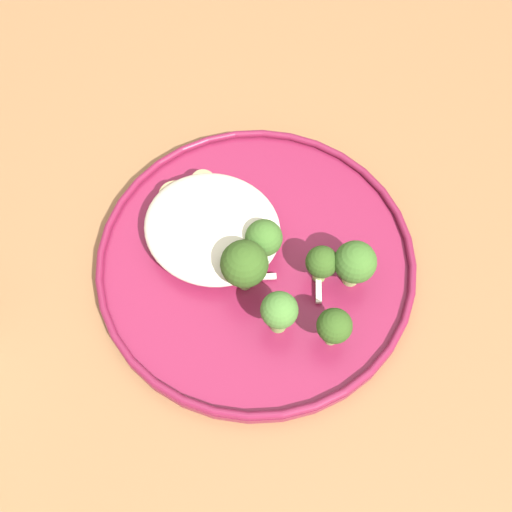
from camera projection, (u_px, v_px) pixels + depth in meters
ground at (254, 410)px, 1.27m from camera, size 6.00×6.00×0.00m
wooden_dining_table at (252, 263)px, 0.69m from camera, size 1.40×1.00×0.74m
dinner_plate at (256, 262)px, 0.59m from camera, size 0.29×0.29×0.02m
noodle_bed at (212, 228)px, 0.58m from camera, size 0.13×0.11×0.03m
seared_scallop_large_seared at (175, 197)px, 0.60m from camera, size 0.03×0.03×0.01m
seared_scallop_rear_pale at (213, 233)px, 0.59m from camera, size 0.04×0.04×0.01m
seared_scallop_front_small at (203, 183)px, 0.61m from camera, size 0.02×0.02×0.02m
seared_scallop_tilted_round at (178, 256)px, 0.57m from camera, size 0.03×0.03×0.02m
broccoli_floret_rear_charred at (355, 263)px, 0.55m from camera, size 0.04×0.04×0.05m
broccoli_floret_near_rim at (264, 239)px, 0.56m from camera, size 0.03×0.03×0.05m
broccoli_floret_center_pile at (334, 327)px, 0.52m from camera, size 0.03×0.03×0.05m
broccoli_floret_front_edge at (244, 264)px, 0.54m from camera, size 0.04×0.04×0.06m
broccoli_floret_tall_stalk at (279, 311)px, 0.53m from camera, size 0.03×0.03×0.05m
broccoli_floret_split_head at (322, 263)px, 0.55m from camera, size 0.03×0.03×0.05m
onion_sliver_curled_piece at (318, 276)px, 0.57m from camera, size 0.03×0.05×0.00m
onion_sliver_short_strip at (245, 278)px, 0.57m from camera, size 0.05×0.03×0.00m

